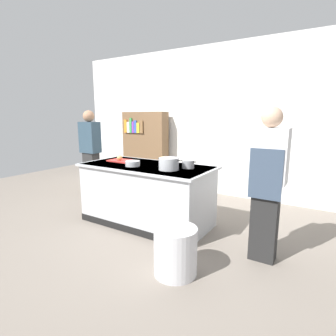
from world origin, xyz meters
name	(u,v)px	position (x,y,z in m)	size (l,w,h in m)	color
ground_plane	(147,222)	(0.00, 0.00, 0.00)	(10.00, 10.00, 0.00)	slate
back_wall	(206,121)	(0.00, 2.10, 1.50)	(6.40, 0.12, 3.00)	white
counter_island	(147,193)	(0.00, 0.00, 0.47)	(1.98, 0.98, 0.90)	#B7BABF
cutting_board	(121,161)	(-0.55, 0.06, 0.91)	(0.40, 0.28, 0.02)	red
onion	(120,158)	(-0.55, 0.02, 0.96)	(0.09, 0.09, 0.09)	tan
stock_pot	(169,164)	(0.46, -0.11, 0.98)	(0.34, 0.27, 0.16)	#B7BABF
sauce_pan	(188,164)	(0.63, 0.13, 0.96)	(0.24, 0.17, 0.11)	#99999E
mixing_bowl	(133,163)	(-0.13, -0.16, 0.94)	(0.21, 0.21, 0.08)	#B7BABF
juice_cup	(163,160)	(0.11, 0.28, 0.95)	(0.07, 0.07, 0.10)	yellow
trash_bin	(176,251)	(1.05, -0.94, 0.25)	(0.45, 0.45, 0.50)	silver
person_chef	(267,182)	(1.75, -0.16, 0.91)	(0.38, 0.25, 1.72)	#242424
person_guest	(91,152)	(-1.76, 0.52, 0.91)	(0.38, 0.24, 1.72)	#2C2C2C
bookshelf	(145,149)	(-1.37, 1.80, 0.85)	(1.10, 0.31, 1.70)	brown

